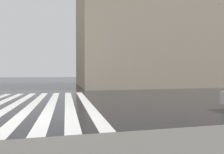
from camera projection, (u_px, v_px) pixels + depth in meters
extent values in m
plane|color=black|center=(35.00, 118.00, 7.68)|extent=(220.00, 220.00, 0.00)
cube|color=silver|center=(86.00, 102.00, 12.11)|extent=(13.00, 0.50, 0.01)
cube|color=silver|center=(69.00, 103.00, 11.89)|extent=(13.00, 0.50, 0.01)
cube|color=silver|center=(52.00, 103.00, 11.66)|extent=(13.00, 0.50, 0.01)
cube|color=silver|center=(34.00, 104.00, 11.43)|extent=(13.00, 0.50, 0.01)
cube|color=silver|center=(15.00, 104.00, 11.20)|extent=(13.00, 0.50, 0.01)
cube|color=tan|center=(154.00, 30.00, 31.54)|extent=(17.28, 23.58, 17.52)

